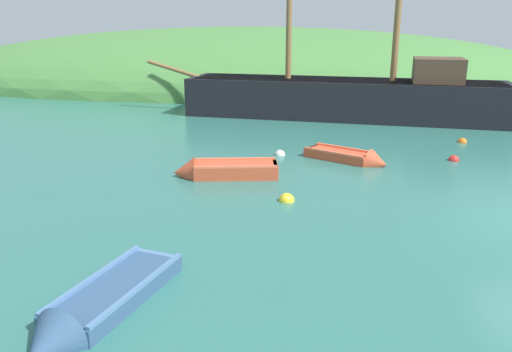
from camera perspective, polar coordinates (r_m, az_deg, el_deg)
shore_hill at (r=42.78m, az=-1.23°, el=10.85°), size 51.73×27.08×8.34m
sailing_ship at (r=25.48m, az=10.07°, el=8.04°), size 17.92×6.26×12.58m
rowboat_outer_left at (r=17.48m, az=10.62°, el=1.92°), size 2.89×2.41×0.88m
rowboat_portside at (r=15.49m, az=-3.88°, el=0.46°), size 3.22×1.23×0.96m
rowboat_far at (r=8.82m, az=-17.53°, el=-14.17°), size 2.03×3.46×0.96m
buoy_orange at (r=21.52m, az=22.16°, el=3.53°), size 0.36×0.36×0.36m
buoy_white at (r=18.04m, az=2.70°, el=2.38°), size 0.37×0.37×0.37m
buoy_yellow at (r=13.43m, az=3.45°, el=-2.80°), size 0.43×0.43×0.43m
buoy_red at (r=18.57m, az=21.31°, el=1.64°), size 0.37×0.37×0.37m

